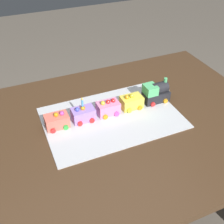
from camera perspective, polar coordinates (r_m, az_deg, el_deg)
ground_plane at (r=1.78m, az=1.09°, el=-20.89°), size 8.00×8.00×0.00m
dining_table at (r=1.29m, az=1.42°, el=-6.07°), size 1.40×1.00×0.74m
cake_board at (r=1.24m, az=0.00°, el=-1.16°), size 0.60×0.40×0.00m
cake_locomotive at (r=1.34m, az=9.03°, el=3.98°), size 0.14×0.08×0.12m
cake_car_gondola_lemon at (r=1.29m, az=4.01°, el=2.09°), size 0.10×0.08×0.07m
cake_car_hopper_bubblegum at (r=1.25m, az=-0.81°, el=0.89°), size 0.10×0.08×0.07m
cake_car_tanker_lavender at (r=1.22m, az=-5.96°, el=-0.45°), size 0.10×0.08×0.07m
cake_car_caboose_coral at (r=1.20m, az=-11.25°, el=-1.80°), size 0.10×0.08×0.07m
birthday_candle at (r=1.18m, az=-6.16°, el=2.07°), size 0.01×0.01×0.05m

